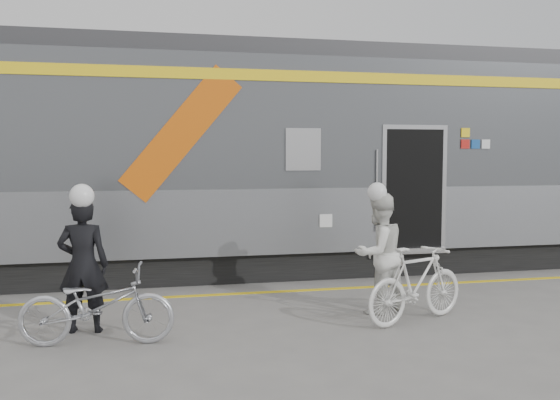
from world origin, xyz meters
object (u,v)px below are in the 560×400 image
object	(u,v)px
bicycle_left	(97,305)
bicycle_right	(416,284)
woman	(379,253)
man	(83,265)

from	to	relation	value
bicycle_left	bicycle_right	size ratio (longest dim) A/B	1.05
bicycle_left	bicycle_right	xyz separation A→B (m)	(3.95, 0.09, 0.04)
bicycle_left	woman	world-z (taller)	woman
bicycle_left	man	bearing A→B (deg)	25.88
woman	bicycle_right	world-z (taller)	woman
man	bicycle_left	distance (m)	0.69
man	woman	bearing A→B (deg)	-172.76
man	woman	world-z (taller)	man
man	bicycle_right	world-z (taller)	man
bicycle_right	bicycle_left	bearing A→B (deg)	69.85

